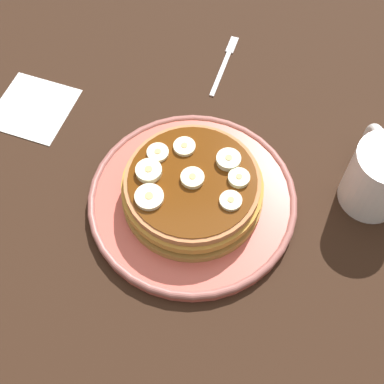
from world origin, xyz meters
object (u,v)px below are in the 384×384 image
Objects in this scene: pancake_stack at (194,190)px; banana_slice_0 at (192,181)px; banana_slice_6 at (148,171)px; coffee_mug at (378,175)px; banana_slice_5 at (184,147)px; napkin at (33,107)px; banana_slice_3 at (157,153)px; banana_slice_4 at (149,197)px; plate at (192,200)px; banana_slice_2 at (228,160)px; banana_slice_7 at (238,179)px; banana_slice_1 at (230,201)px; fork at (225,61)px.

banana_slice_0 reaches higher than pancake_stack.
coffee_mug is at bearing -89.07° from banana_slice_6.
banana_slice_5 reaches higher than napkin.
pancake_stack is 1.74× the size of napkin.
banana_slice_3 is 6.60cm from banana_slice_4.
plate is 2.52× the size of napkin.
banana_slice_6 is at bearing 90.93° from coffee_mug.
napkin is (13.57, 28.36, -6.40)cm from banana_slice_2.
banana_slice_4 is at bearing 150.78° from banana_slice_5.
banana_slice_4 is 29.31cm from coffee_mug.
pancake_stack reaches higher than plate.
banana_slice_7 is at bearing 94.89° from coffee_mug.
banana_slice_4 is (-6.56, 0.80, 0.07)cm from banana_slice_3.
banana_slice_6 is (-2.87, 1.02, 0.16)cm from banana_slice_3.
banana_slice_2 is 1.11× the size of banana_slice_3.
plate is 7.67cm from banana_slice_2.
banana_slice_6 is at bearing 67.68° from banana_slice_1.
banana_slice_2 reaches higher than fork.
banana_slice_1 is (-2.77, -4.64, -0.09)cm from banana_slice_0.
banana_slice_7 is (2.62, -10.96, 0.02)cm from banana_slice_4.
banana_slice_6 is 24.73cm from napkin.
banana_slice_4 is 8.57cm from banana_slice_5.
banana_slice_7 is at bearing -125.64° from banana_slice_5.
banana_slice_0 is 5.77cm from banana_slice_7.
coffee_mug is at bearing -76.47° from banana_slice_1.
banana_slice_2 is at bearing -61.16° from banana_slice_4.
banana_slice_2 reaches higher than banana_slice_7.
fork is at bearing -11.36° from banana_slice_0.
banana_slice_5 is at bearing 11.19° from banana_slice_0.
banana_slice_2 is 11.14cm from banana_slice_4.
banana_slice_5 is 25.05cm from coffee_mug.
plate is 10.14× the size of banana_slice_7.
coffee_mug is (0.47, -29.19, -1.53)cm from banana_slice_6.
banana_slice_2 is 1.10× the size of banana_slice_5.
banana_slice_4 is (-2.61, 5.53, 2.64)cm from pancake_stack.
plate is 2.32× the size of coffee_mug.
plate reaches higher than napkin.
banana_slice_4 is (-5.37, 9.76, -0.11)cm from banana_slice_2.
banana_slice_4 is at bearing 87.43° from banana_slice_1.
banana_slice_4 is 0.32× the size of napkin.
plate is 2.85cm from pancake_stack.
banana_slice_3 is at bearing 85.14° from coffee_mug.
banana_slice_3 is 0.79× the size of banana_slice_4.
banana_slice_7 is (3.06, -1.12, 0.09)cm from banana_slice_1.
plate is 24.13cm from coffee_mug.
banana_slice_1 is 0.97× the size of banana_slice_5.
banana_slice_0 reaches higher than banana_slice_1.
banana_slice_0 reaches higher than banana_slice_5.
banana_slice_2 and banana_slice_6 have the same top height.
napkin is (18.94, 18.60, -6.29)cm from banana_slice_4.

